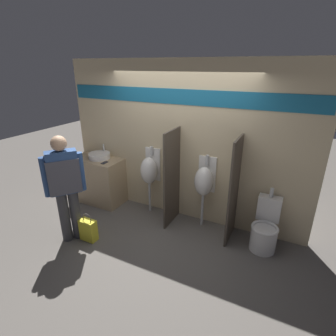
% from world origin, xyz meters
% --- Properties ---
extents(ground_plane, '(16.00, 16.00, 0.00)m').
position_xyz_m(ground_plane, '(0.00, 0.00, 0.00)').
color(ground_plane, '#5B5651').
extents(display_wall, '(4.38, 0.07, 2.70)m').
position_xyz_m(display_wall, '(0.00, 0.60, 1.36)').
color(display_wall, beige).
rests_on(display_wall, ground_plane).
extents(sink_counter, '(1.02, 0.54, 0.91)m').
position_xyz_m(sink_counter, '(-1.63, 0.30, 0.45)').
color(sink_counter, tan).
rests_on(sink_counter, ground_plane).
extents(sink_basin, '(0.41, 0.41, 0.24)m').
position_xyz_m(sink_basin, '(-1.58, 0.36, 0.96)').
color(sink_basin, white).
rests_on(sink_basin, sink_counter).
extents(cell_phone, '(0.07, 0.14, 0.01)m').
position_xyz_m(cell_phone, '(-1.33, 0.19, 0.91)').
color(cell_phone, '#232328').
rests_on(cell_phone, sink_counter).
extents(divider_near_counter, '(0.03, 0.57, 1.65)m').
position_xyz_m(divider_near_counter, '(0.02, 0.28, 0.82)').
color(divider_near_counter, '#4C4238').
rests_on(divider_near_counter, ground_plane).
extents(divider_mid, '(0.03, 0.57, 1.65)m').
position_xyz_m(divider_mid, '(1.05, 0.28, 0.82)').
color(divider_mid, '#4C4238').
rests_on(divider_mid, ground_plane).
extents(urinal_near_counter, '(0.31, 0.31, 1.24)m').
position_xyz_m(urinal_near_counter, '(-0.50, 0.42, 0.82)').
color(urinal_near_counter, silver).
rests_on(urinal_near_counter, ground_plane).
extents(urinal_far, '(0.31, 0.31, 1.24)m').
position_xyz_m(urinal_far, '(0.53, 0.42, 0.82)').
color(urinal_far, silver).
rests_on(urinal_far, ground_plane).
extents(toilet, '(0.39, 0.55, 0.91)m').
position_xyz_m(toilet, '(1.57, 0.28, 0.30)').
color(toilet, white).
rests_on(toilet, ground_plane).
extents(person_in_vest, '(0.44, 0.49, 1.69)m').
position_xyz_m(person_in_vest, '(-1.18, -0.87, 0.98)').
color(person_in_vest, '#3D3D42').
rests_on(person_in_vest, ground_plane).
extents(shopping_bag, '(0.26, 0.14, 0.47)m').
position_xyz_m(shopping_bag, '(-0.92, -0.79, 0.18)').
color(shopping_bag, yellow).
rests_on(shopping_bag, ground_plane).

